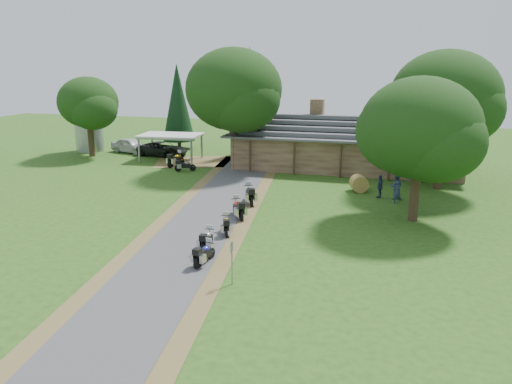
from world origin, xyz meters
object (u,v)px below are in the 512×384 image
(motorcycle_row_a, at_px, (204,253))
(motorcycle_carport_b, at_px, (185,165))
(carport, at_px, (171,147))
(car_dark_suv, at_px, (162,145))
(motorcycle_carport_a, at_px, (176,159))
(motorcycle_row_b, at_px, (207,239))
(car_white_sedan, at_px, (131,143))
(motorcycle_row_c, at_px, (226,224))
(hay_bale, at_px, (359,183))
(motorcycle_row_d, at_px, (238,207))
(silo, at_px, (88,123))
(motorcycle_row_e, at_px, (250,194))
(lodge, at_px, (347,142))

(motorcycle_row_a, bearing_deg, motorcycle_carport_b, 34.26)
(carport, distance_m, car_dark_suv, 2.54)
(car_dark_suv, xyz_separation_m, motorcycle_carport_a, (3.65, -4.56, -0.40))
(motorcycle_row_b, relative_size, motorcycle_carport_a, 0.80)
(motorcycle_carport_a, bearing_deg, car_dark_suv, 51.64)
(car_white_sedan, relative_size, car_dark_suv, 1.03)
(motorcycle_row_c, bearing_deg, motorcycle_row_b, 155.29)
(motorcycle_row_c, distance_m, hay_bale, 13.58)
(motorcycle_row_c, distance_m, motorcycle_row_d, 3.13)
(silo, distance_m, car_white_sedan, 5.31)
(carport, height_order, motorcycle_row_d, carport)
(car_white_sedan, bearing_deg, hay_bale, -96.20)
(motorcycle_row_c, bearing_deg, car_white_sedan, 18.44)
(carport, distance_m, motorcycle_carport_a, 3.40)
(hay_bale, bearing_deg, motorcycle_row_c, -118.49)
(car_dark_suv, bearing_deg, motorcycle_row_e, -128.06)
(lodge, xyz_separation_m, car_dark_suv, (-19.20, 0.74, -1.33))
(lodge, xyz_separation_m, car_white_sedan, (-23.46, 1.67, -1.44))
(motorcycle_row_e, bearing_deg, motorcycle_row_c, 159.25)
(car_white_sedan, distance_m, hay_bale, 27.48)
(carport, relative_size, motorcycle_row_c, 3.56)
(lodge, distance_m, car_white_sedan, 23.57)
(motorcycle_row_d, bearing_deg, motorcycle_row_b, 149.08)
(motorcycle_row_e, bearing_deg, car_dark_suv, 17.58)
(car_white_sedan, distance_m, motorcycle_row_e, 24.34)
(motorcycle_row_a, distance_m, motorcycle_row_c, 4.55)
(lodge, xyz_separation_m, motorcycle_row_b, (-4.68, -23.37, -1.87))
(motorcycle_row_b, bearing_deg, motorcycle_carport_b, 21.62)
(motorcycle_row_a, relative_size, motorcycle_row_c, 1.00)
(carport, distance_m, motorcycle_row_a, 27.68)
(motorcycle_row_c, relative_size, motorcycle_carport_a, 0.80)
(car_dark_suv, relative_size, motorcycle_row_e, 2.84)
(motorcycle_row_a, bearing_deg, motorcycle_row_e, 13.29)
(carport, xyz_separation_m, hay_bale, (19.29, -7.82, -0.67))
(carport, xyz_separation_m, motorcycle_row_a, (13.29, -24.27, -0.72))
(motorcycle_row_e, bearing_deg, carport, 17.11)
(car_dark_suv, bearing_deg, car_white_sedan, 86.45)
(car_white_sedan, xyz_separation_m, motorcycle_row_e, (18.37, -15.97, -0.30))
(car_white_sedan, bearing_deg, motorcycle_carport_a, -108.50)
(silo, bearing_deg, motorcycle_row_e, -34.01)
(lodge, xyz_separation_m, carport, (-17.36, -1.01, -1.15))
(motorcycle_row_c, xyz_separation_m, motorcycle_carport_b, (-9.21, 15.08, 0.01))
(motorcycle_row_e, bearing_deg, motorcycle_row_d, 158.73)
(motorcycle_row_b, bearing_deg, hay_bale, -29.99)
(hay_bale, bearing_deg, car_white_sedan, 157.55)
(motorcycle_row_b, xyz_separation_m, motorcycle_row_c, (0.14, 2.61, -0.00))
(silo, relative_size, motorcycle_row_c, 3.64)
(carport, height_order, motorcycle_row_b, carport)
(silo, distance_m, hay_bale, 32.06)
(motorcycle_row_a, bearing_deg, car_dark_suv, 38.13)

